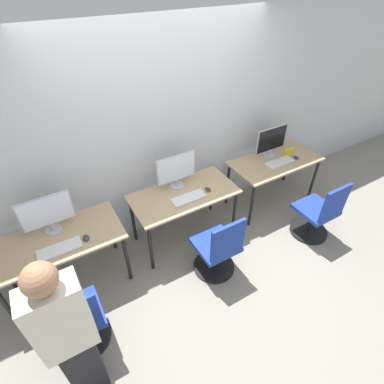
% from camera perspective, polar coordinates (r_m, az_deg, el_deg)
% --- Properties ---
extents(ground_plane, '(20.00, 20.00, 0.00)m').
position_cam_1_polar(ground_plane, '(3.79, 0.98, -11.23)').
color(ground_plane, gray).
extents(wall_back, '(12.00, 0.05, 2.80)m').
position_cam_1_polar(wall_back, '(3.45, -5.41, 12.75)').
color(wall_back, '#B7BCC1').
rests_on(wall_back, ground_plane).
extents(desk_left, '(1.25, 0.63, 0.71)m').
position_cam_1_polar(desk_left, '(3.30, -24.03, -9.17)').
color(desk_left, tan).
rests_on(desk_left, ground_plane).
extents(monitor_left, '(0.49, 0.16, 0.42)m').
position_cam_1_polar(monitor_left, '(3.21, -25.91, -3.69)').
color(monitor_left, '#B2B2B7').
rests_on(monitor_left, desk_left).
extents(keyboard_left, '(0.40, 0.16, 0.02)m').
position_cam_1_polar(keyboard_left, '(3.13, -23.91, -9.91)').
color(keyboard_left, silver).
rests_on(keyboard_left, desk_left).
extents(mouse_left, '(0.06, 0.09, 0.03)m').
position_cam_1_polar(mouse_left, '(3.13, -19.54, -8.21)').
color(mouse_left, '#333333').
rests_on(mouse_left, desk_left).
extents(office_chair_left, '(0.48, 0.48, 0.86)m').
position_cam_1_polar(office_chair_left, '(3.04, -20.67, -22.47)').
color(office_chair_left, black).
rests_on(office_chair_left, ground_plane).
extents(person_left, '(0.36, 0.21, 1.58)m').
position_cam_1_polar(person_left, '(2.41, -22.54, -23.70)').
color(person_left, '#232328').
rests_on(person_left, ground_plane).
extents(desk_center, '(1.25, 0.63, 0.71)m').
position_cam_1_polar(desk_center, '(3.54, -1.55, -1.24)').
color(desk_center, tan).
rests_on(desk_center, ground_plane).
extents(monitor_center, '(0.49, 0.16, 0.42)m').
position_cam_1_polar(monitor_center, '(3.48, -3.00, 4.21)').
color(monitor_center, '#B2B2B7').
rests_on(monitor_center, desk_center).
extents(keyboard_center, '(0.40, 0.16, 0.02)m').
position_cam_1_polar(keyboard_center, '(3.41, -0.66, -1.15)').
color(keyboard_center, silver).
rests_on(keyboard_center, desk_center).
extents(mouse_center, '(0.06, 0.09, 0.03)m').
position_cam_1_polar(mouse_center, '(3.53, 3.05, 0.51)').
color(mouse_center, '#333333').
rests_on(mouse_center, desk_center).
extents(office_chair_center, '(0.48, 0.48, 0.86)m').
position_cam_1_polar(office_chair_center, '(3.36, 4.96, -11.07)').
color(office_chair_center, black).
rests_on(office_chair_center, ground_plane).
extents(desk_right, '(1.25, 0.63, 0.71)m').
position_cam_1_polar(desk_right, '(4.27, 15.46, 5.00)').
color(desk_right, tan).
rests_on(desk_right, ground_plane).
extents(monitor_right, '(0.49, 0.16, 0.42)m').
position_cam_1_polar(monitor_right, '(4.20, 14.89, 9.41)').
color(monitor_right, '#B2B2B7').
rests_on(monitor_right, desk_right).
extents(keyboard_right, '(0.40, 0.16, 0.02)m').
position_cam_1_polar(keyboard_right, '(4.18, 16.40, 5.45)').
color(keyboard_right, silver).
rests_on(keyboard_right, desk_right).
extents(mouse_right, '(0.06, 0.09, 0.03)m').
position_cam_1_polar(mouse_right, '(4.34, 19.22, 6.24)').
color(mouse_right, '#333333').
rests_on(mouse_right, desk_right).
extents(office_chair_right, '(0.48, 0.48, 0.86)m').
position_cam_1_polar(office_chair_right, '(4.06, 22.85, -4.05)').
color(office_chair_right, black).
rests_on(office_chair_right, ground_plane).
extents(placard_right, '(0.16, 0.03, 0.08)m').
position_cam_1_polar(placard_right, '(4.41, 18.05, 7.39)').
color(placard_right, yellow).
rests_on(placard_right, desk_right).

